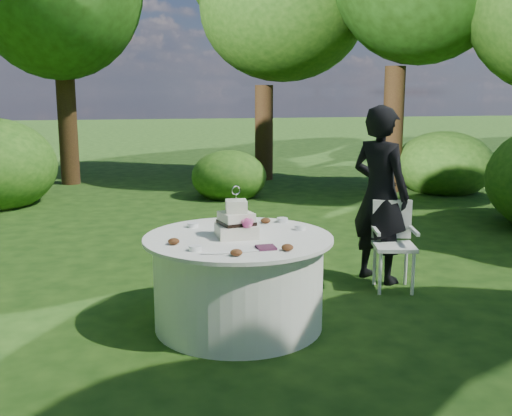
{
  "coord_description": "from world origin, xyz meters",
  "views": [
    {
      "loc": [
        -0.95,
        -4.68,
        1.93
      ],
      "look_at": [
        0.15,
        0.0,
        1.0
      ],
      "focal_mm": 42.0,
      "sensor_mm": 36.0,
      "label": 1
    }
  ],
  "objects_px": {
    "guest": "(380,195)",
    "chair": "(393,237)",
    "napkins": "(266,247)",
    "cake": "(237,223)",
    "table": "(239,281)"
  },
  "relations": [
    {
      "from": "guest",
      "to": "chair",
      "type": "bearing_deg",
      "value": 158.95
    },
    {
      "from": "napkins",
      "to": "guest",
      "type": "distance_m",
      "value": 2.03
    },
    {
      "from": "chair",
      "to": "guest",
      "type": "bearing_deg",
      "value": 97.91
    },
    {
      "from": "cake",
      "to": "chair",
      "type": "bearing_deg",
      "value": 20.29
    },
    {
      "from": "table",
      "to": "cake",
      "type": "xyz_separation_m",
      "value": [
        -0.01,
        -0.01,
        0.5
      ]
    },
    {
      "from": "guest",
      "to": "cake",
      "type": "height_order",
      "value": "guest"
    },
    {
      "from": "guest",
      "to": "table",
      "type": "distance_m",
      "value": 1.95
    },
    {
      "from": "cake",
      "to": "chair",
      "type": "distance_m",
      "value": 1.86
    },
    {
      "from": "napkins",
      "to": "guest",
      "type": "bearing_deg",
      "value": 40.8
    },
    {
      "from": "guest",
      "to": "cake",
      "type": "xyz_separation_m",
      "value": [
        -1.68,
        -0.9,
        -0.02
      ]
    },
    {
      "from": "guest",
      "to": "table",
      "type": "xyz_separation_m",
      "value": [
        -1.66,
        -0.89,
        -0.52
      ]
    },
    {
      "from": "table",
      "to": "cake",
      "type": "relative_size",
      "value": 3.66
    },
    {
      "from": "cake",
      "to": "chair",
      "type": "height_order",
      "value": "cake"
    },
    {
      "from": "table",
      "to": "guest",
      "type": "bearing_deg",
      "value": 28.16
    },
    {
      "from": "guest",
      "to": "napkins",
      "type": "bearing_deg",
      "value": 101.84
    }
  ]
}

